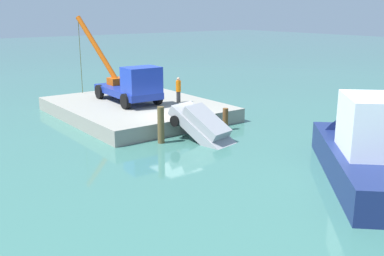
{
  "coord_description": "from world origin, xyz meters",
  "views": [
    {
      "loc": [
        21.85,
        -15.17,
        7.15
      ],
      "look_at": [
        1.91,
        -0.19,
        0.55
      ],
      "focal_mm": 42.05,
      "sensor_mm": 36.0,
      "label": 1
    }
  ],
  "objects_px": {
    "crane_truck": "(131,84)",
    "salvaged_car": "(206,129)",
    "moored_yacht": "(366,155)",
    "dock_worker": "(178,90)"
  },
  "relations": [
    {
      "from": "crane_truck",
      "to": "salvaged_car",
      "type": "distance_m",
      "value": 7.97
    },
    {
      "from": "crane_truck",
      "to": "salvaged_car",
      "type": "height_order",
      "value": "crane_truck"
    },
    {
      "from": "crane_truck",
      "to": "moored_yacht",
      "type": "height_order",
      "value": "crane_truck"
    },
    {
      "from": "dock_worker",
      "to": "salvaged_car",
      "type": "height_order",
      "value": "dock_worker"
    },
    {
      "from": "dock_worker",
      "to": "moored_yacht",
      "type": "xyz_separation_m",
      "value": [
        14.0,
        0.73,
        -1.17
      ]
    },
    {
      "from": "crane_truck",
      "to": "moored_yacht",
      "type": "xyz_separation_m",
      "value": [
        15.72,
        3.45,
        -1.59
      ]
    },
    {
      "from": "moored_yacht",
      "to": "dock_worker",
      "type": "bearing_deg",
      "value": -177.02
    },
    {
      "from": "crane_truck",
      "to": "moored_yacht",
      "type": "bearing_deg",
      "value": 12.37
    },
    {
      "from": "dock_worker",
      "to": "moored_yacht",
      "type": "bearing_deg",
      "value": 2.98
    },
    {
      "from": "dock_worker",
      "to": "crane_truck",
      "type": "bearing_deg",
      "value": -122.27
    }
  ]
}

